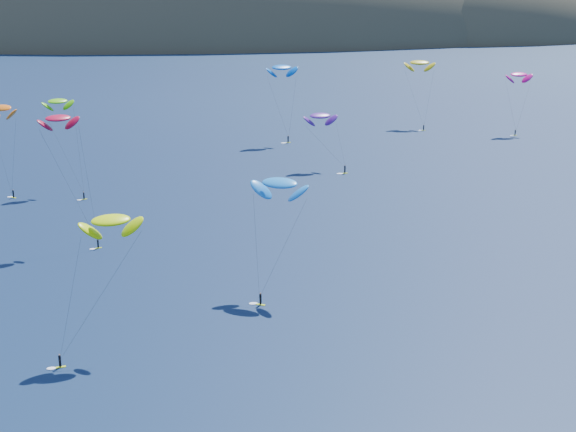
# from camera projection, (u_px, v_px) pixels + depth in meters

# --- Properties ---
(island) EXTENTS (730.00, 300.00, 210.00)m
(island) POSITION_uv_depth(u_px,v_px,m) (235.00, 47.00, 589.48)
(island) COLOR #3D3526
(island) RESTS_ON ground
(kitesurfer_1) EXTENTS (8.36, 10.36, 19.99)m
(kitesurfer_1) POSITION_uv_depth(u_px,v_px,m) (2.00, 108.00, 166.58)
(kitesurfer_1) COLOR #C0DD18
(kitesurfer_1) RESTS_ON ground
(kitesurfer_2) EXTENTS (11.08, 9.87, 18.08)m
(kitesurfer_2) POSITION_uv_depth(u_px,v_px,m) (111.00, 221.00, 98.67)
(kitesurfer_2) COLOR #C0DD18
(kitesurfer_2) RESTS_ON ground
(kitesurfer_3) EXTENTS (9.45, 14.07, 20.54)m
(kitesurfer_3) POSITION_uv_depth(u_px,v_px,m) (58.00, 101.00, 169.25)
(kitesurfer_3) COLOR #C0DD18
(kitesurfer_3) RESTS_ON ground
(kitesurfer_4) EXTENTS (9.48, 7.85, 22.33)m
(kitesurfer_4) POSITION_uv_depth(u_px,v_px,m) (282.00, 68.00, 216.51)
(kitesurfer_4) COLOR #C0DD18
(kitesurfer_4) RESTS_ON ground
(kitesurfer_5) EXTENTS (9.20, 11.55, 18.14)m
(kitesurfer_5) POSITION_uv_depth(u_px,v_px,m) (280.00, 183.00, 116.41)
(kitesurfer_5) COLOR #C0DD18
(kitesurfer_5) RESTS_ON ground
(kitesurfer_6) EXTENTS (9.62, 10.12, 14.56)m
(kitesurfer_6) POSITION_uv_depth(u_px,v_px,m) (320.00, 116.00, 188.71)
(kitesurfer_6) COLOR #C0DD18
(kitesurfer_6) RESTS_ON ground
(kitesurfer_8) EXTENTS (8.33, 8.22, 18.72)m
(kitesurfer_8) POSITION_uv_depth(u_px,v_px,m) (519.00, 75.00, 228.84)
(kitesurfer_8) COLOR #C0DD18
(kitesurfer_8) RESTS_ON ground
(kitesurfer_9) EXTENTS (10.09, 9.54, 23.27)m
(kitesurfer_9) POSITION_uv_depth(u_px,v_px,m) (58.00, 118.00, 135.49)
(kitesurfer_9) COLOR #C0DD18
(kitesurfer_9) RESTS_ON ground
(kitesurfer_11) EXTENTS (9.36, 13.47, 21.00)m
(kitesurfer_11) POSITION_uv_depth(u_px,v_px,m) (420.00, 63.00, 239.46)
(kitesurfer_11) COLOR #C0DD18
(kitesurfer_11) RESTS_ON ground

